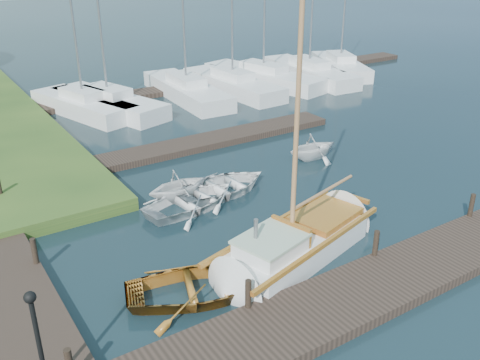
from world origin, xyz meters
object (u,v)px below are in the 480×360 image
mooring_post_1 (248,294)px  sailboat (298,244)px  tender_b (178,183)px  mooring_post_3 (472,205)px  tender_d (313,145)px  tender_a (192,198)px  marina_boat_1 (108,101)px  dinghy (200,283)px  marina_boat_2 (186,89)px  tender_c (223,184)px  marina_boat_0 (83,104)px  mooring_post_2 (376,243)px  mooring_post_4 (34,251)px  marina_boat_4 (263,75)px  marina_boat_6 (340,65)px  marina_boat_3 (233,83)px  marina_boat_5 (309,71)px  lamp_post (36,329)px

mooring_post_1 → sailboat: size_ratio=0.08×
tender_b → sailboat: bearing=-170.3°
mooring_post_3 → tender_d: tender_d is taller
tender_a → marina_boat_1: 13.08m
dinghy → marina_boat_1: bearing=6.0°
marina_boat_2 → sailboat: bearing=165.8°
tender_c → marina_boat_2: bearing=-26.2°
dinghy → marina_boat_0: marina_boat_0 is taller
mooring_post_2 → tender_c: mooring_post_2 is taller
mooring_post_4 → marina_boat_4: size_ratio=0.07×
marina_boat_2 → marina_boat_1: bearing=93.4°
marina_boat_0 → marina_boat_6: (18.67, -0.30, -0.00)m
mooring_post_1 → tender_c: (3.23, 6.56, -0.31)m
marina_boat_3 → tender_c: bearing=143.1°
sailboat → marina_boat_3: (8.54, 17.28, 0.22)m
marina_boat_1 → mooring_post_4: bearing=134.9°
sailboat → marina_boat_5: bearing=34.3°
dinghy → mooring_post_1: bearing=-138.4°
mooring_post_2 → marina_boat_5: (13.15, 18.87, -0.13)m
mooring_post_2 → tender_d: 8.40m
mooring_post_1 → mooring_post_3: same height
tender_a → marina_boat_0: (0.40, 13.28, 0.19)m
sailboat → dinghy: (-3.53, -0.20, 0.06)m
lamp_post → sailboat: sailboat is taller
mooring_post_2 → tender_d: bearing=62.4°
tender_d → marina_boat_1: size_ratio=0.22×
dinghy → marina_boat_1: size_ratio=0.37×
mooring_post_4 → marina_boat_4: bearing=38.4°
dinghy → marina_boat_4: (14.84, 18.03, 0.16)m
dinghy → marina_boat_1: marina_boat_1 is taller
marina_boat_1 → marina_boat_3: bearing=-108.9°
mooring_post_3 → dinghy: mooring_post_3 is taller
marina_boat_0 → mooring_post_3: bearing=-176.6°
mooring_post_2 → tender_d: size_ratio=0.34×
mooring_post_1 → mooring_post_3: 9.00m
marina_boat_2 → marina_boat_3: (3.14, -0.24, 0.00)m
mooring_post_4 → tender_c: bearing=12.1°
dinghy → mooring_post_2: bearing=-87.0°
lamp_post → dinghy: 4.85m
lamp_post → tender_d: bearing=29.1°
mooring_post_1 → tender_b: (1.63, 7.06, -0.07)m
mooring_post_4 → marina_boat_1: size_ratio=0.07×
lamp_post → marina_boat_6: 32.11m
tender_a → mooring_post_4: bearing=91.8°
lamp_post → mooring_post_2: bearing=0.0°
lamp_post → tender_d: size_ratio=1.03×
marina_boat_5 → tender_a: bearing=132.6°
sailboat → tender_b: bearing=88.3°
lamp_post → marina_boat_5: size_ratio=0.23×
dinghy → marina_boat_6: size_ratio=0.38×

